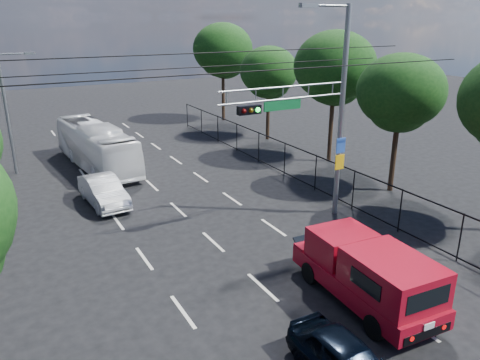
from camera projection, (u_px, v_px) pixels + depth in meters
ground at (337, 356)px, 13.06m from camera, size 120.00×120.00×0.00m
lane_markings at (164, 197)px, 24.66m from camera, size 6.12×38.00×0.01m
signal_mast at (320, 107)px, 20.36m from camera, size 6.43×0.39×9.50m
streetlight_left at (9, 109)px, 27.12m from camera, size 2.09×0.22×7.08m
utility_wires at (200, 64)px, 18.00m from camera, size 22.00×5.04×0.74m
fence_right at (303, 166)px, 26.25m from camera, size 0.06×34.03×2.00m
tree_right_b at (400, 98)px, 23.96m from camera, size 4.50×4.50×7.31m
tree_right_c at (334, 72)px, 28.98m from camera, size 5.10×5.10×8.29m
tree_right_d at (269, 75)px, 34.89m from camera, size 4.32×4.32×7.02m
tree_right_e at (223, 54)px, 41.25m from camera, size 5.28×5.28×8.58m
red_pickup at (367, 272)px, 15.16m from camera, size 2.41×5.86×2.14m
white_bus at (96, 146)px, 29.17m from camera, size 3.24×9.95×2.72m
white_van at (103, 191)px, 23.45m from camera, size 1.79×4.37×1.41m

